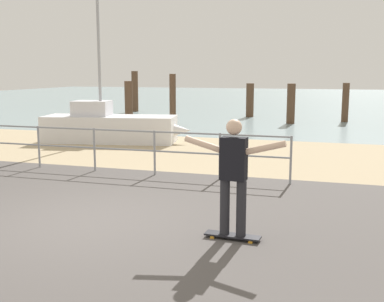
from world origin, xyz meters
TOP-DOWN VIEW (x-y plane):
  - ground_plane at (0.00, -1.00)m, footprint 24.00×10.00m
  - beach_strip at (0.00, 7.00)m, footprint 24.00×6.00m
  - sea_surface at (0.00, 35.00)m, footprint 72.00×50.00m
  - railing_fence at (-1.68, 3.60)m, footprint 9.27×0.05m
  - sailboat at (-3.35, 8.06)m, footprint 5.06×2.16m
  - skateboard at (2.48, -0.07)m, footprint 0.81×0.25m
  - skateboarder at (2.48, -0.07)m, footprint 1.45×0.22m
  - groyne_post_0 at (-7.74, 19.71)m, footprint 0.38×0.38m
  - groyne_post_1 at (-5.37, 13.64)m, footprint 0.37×0.37m
  - groyne_post_2 at (-3.00, 12.96)m, footprint 0.27×0.27m
  - groyne_post_3 at (-0.63, 18.35)m, footprint 0.40×0.40m
  - groyne_post_4 at (1.74, 15.66)m, footprint 0.37×0.37m
  - groyne_post_5 at (4.11, 17.14)m, footprint 0.31×0.31m

SIDE VIEW (x-z plane):
  - ground_plane at x=0.00m, z-range -0.02..0.02m
  - beach_strip at x=0.00m, z-range -0.02..0.02m
  - sea_surface at x=0.00m, z-range -0.02..0.02m
  - skateboard at x=2.48m, z-range 0.03..0.11m
  - sailboat at x=-3.35m, z-range -1.97..3.01m
  - railing_fence at x=-1.68m, z-range 0.17..1.22m
  - groyne_post_3 at x=-0.63m, z-range 0.00..1.76m
  - groyne_post_4 at x=1.74m, z-range 0.00..1.83m
  - groyne_post_5 at x=4.11m, z-range 0.00..1.84m
  - groyne_post_1 at x=-5.37m, z-range 0.00..1.94m
  - skateboarder at x=2.48m, z-range 0.19..1.84m
  - groyne_post_2 at x=-3.00m, z-range 0.00..2.27m
  - groyne_post_0 at x=-7.74m, z-range 0.00..2.39m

